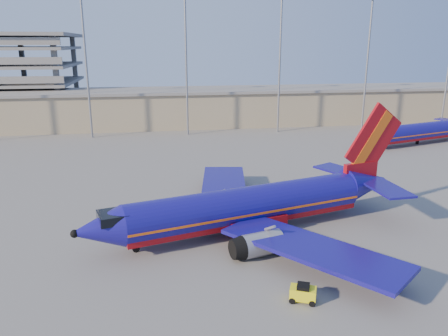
{
  "coord_description": "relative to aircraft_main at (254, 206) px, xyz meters",
  "views": [
    {
      "loc": [
        -11.99,
        -46.73,
        18.9
      ],
      "look_at": [
        -3.71,
        4.77,
        4.0
      ],
      "focal_mm": 35.0,
      "sensor_mm": 36.0,
      "label": 1
    }
  ],
  "objects": [
    {
      "name": "ground",
      "position": [
        2.13,
        5.32,
        -2.69
      ],
      "size": [
        220.0,
        220.0,
        0.0
      ],
      "primitive_type": "plane",
      "color": "slate",
      "rests_on": "ground"
    },
    {
      "name": "aircraft_second",
      "position": [
        41.47,
        35.08,
        -0.22
      ],
      "size": [
        30.96,
        15.57,
        10.77
      ],
      "rotation": [
        0.0,
        0.0,
        0.29
      ],
      "color": "navy",
      "rests_on": "ground"
    },
    {
      "name": "terminal_building",
      "position": [
        12.13,
        63.32,
        1.63
      ],
      "size": [
        122.0,
        16.0,
        8.5
      ],
      "color": "#9D8A6C",
      "rests_on": "ground"
    },
    {
      "name": "baggage_tug",
      "position": [
        0.68,
        -13.58,
        -1.95
      ],
      "size": [
        2.28,
        1.87,
        1.42
      ],
      "rotation": [
        0.0,
        0.0,
        -0.41
      ],
      "color": "yellow",
      "rests_on": "ground"
    },
    {
      "name": "light_mast_row",
      "position": [
        7.13,
        51.32,
        14.86
      ],
      "size": [
        101.6,
        1.6,
        28.65
      ],
      "color": "gray",
      "rests_on": "ground"
    },
    {
      "name": "aircraft_main",
      "position": [
        0.0,
        0.0,
        0.0
      ],
      "size": [
        36.42,
        34.57,
        12.59
      ],
      "rotation": [
        0.0,
        0.0,
        0.26
      ],
      "color": "navy",
      "rests_on": "ground"
    }
  ]
}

